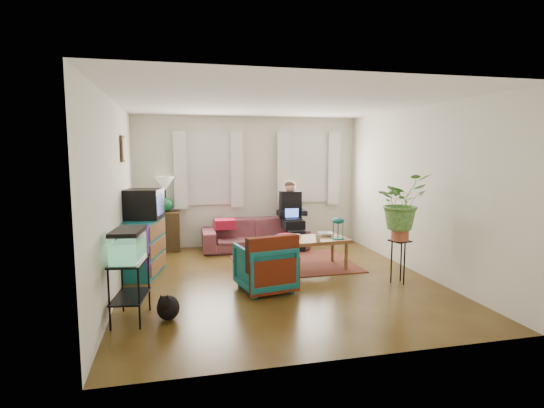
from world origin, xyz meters
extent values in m
cube|color=#4F2B14|center=(0.00, 0.00, 0.00)|extent=(4.50, 5.00, 0.01)
cube|color=white|center=(0.00, 0.00, 2.60)|extent=(4.50, 5.00, 0.01)
cube|color=silver|center=(0.00, 2.50, 1.30)|extent=(4.50, 0.01, 2.60)
cube|color=silver|center=(0.00, -2.50, 1.30)|extent=(4.50, 0.01, 2.60)
cube|color=silver|center=(-2.25, 0.00, 1.30)|extent=(0.01, 5.00, 2.60)
cube|color=silver|center=(2.25, 0.00, 1.30)|extent=(0.01, 5.00, 2.60)
cube|color=white|center=(-0.80, 2.48, 1.55)|extent=(1.08, 0.04, 1.38)
cube|color=white|center=(1.25, 2.48, 1.55)|extent=(1.08, 0.04, 1.38)
cube|color=white|center=(-0.80, 2.40, 1.55)|extent=(1.36, 0.06, 1.50)
cube|color=white|center=(1.25, 2.40, 1.55)|extent=(1.36, 0.06, 1.50)
cube|color=#3D2616|center=(-2.21, 0.85, 1.95)|extent=(0.04, 0.32, 0.40)
cube|color=maroon|center=(0.48, 0.82, 0.01)|extent=(2.04, 1.64, 0.01)
imported|color=brown|center=(0.04, 2.05, 0.40)|extent=(2.06, 0.86, 0.80)
cube|color=#372614|center=(-1.65, 2.38, 0.38)|extent=(0.53, 0.53, 0.76)
cube|color=#106465|center=(-1.99, 0.76, 0.43)|extent=(0.69, 1.05, 0.87)
cube|color=black|center=(-1.95, 0.85, 1.10)|extent=(0.63, 0.59, 0.46)
cube|color=black|center=(-2.00, -1.08, 0.35)|extent=(0.43, 0.66, 0.70)
cube|color=#7FD899|center=(-2.00, -1.08, 0.88)|extent=(0.39, 0.61, 0.37)
ellipsoid|color=black|center=(-1.59, -1.16, 0.17)|extent=(0.34, 0.44, 0.34)
imported|color=#115B68|center=(-0.29, -0.40, 0.36)|extent=(0.82, 0.78, 0.72)
cube|color=#9E0A0A|center=(-0.23, -0.67, 0.51)|extent=(0.74, 0.30, 0.59)
cube|color=brown|center=(0.66, 0.50, 0.25)|extent=(1.27, 0.76, 0.50)
imported|color=white|center=(0.40, 0.37, 0.56)|extent=(0.15, 0.15, 0.11)
imported|color=beige|center=(0.73, 0.31, 0.55)|extent=(0.12, 0.12, 0.10)
imported|color=white|center=(0.98, 0.64, 0.53)|extent=(0.26, 0.26, 0.06)
cylinder|color=#B21414|center=(0.32, 0.64, 0.52)|extent=(0.41, 0.41, 0.04)
cube|color=black|center=(1.68, -0.53, 0.32)|extent=(0.33, 0.33, 0.64)
imported|color=#599947|center=(1.68, -0.53, 1.08)|extent=(0.86, 0.79, 0.81)
camera|label=1|loc=(-1.49, -5.97, 1.92)|focal=28.00mm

